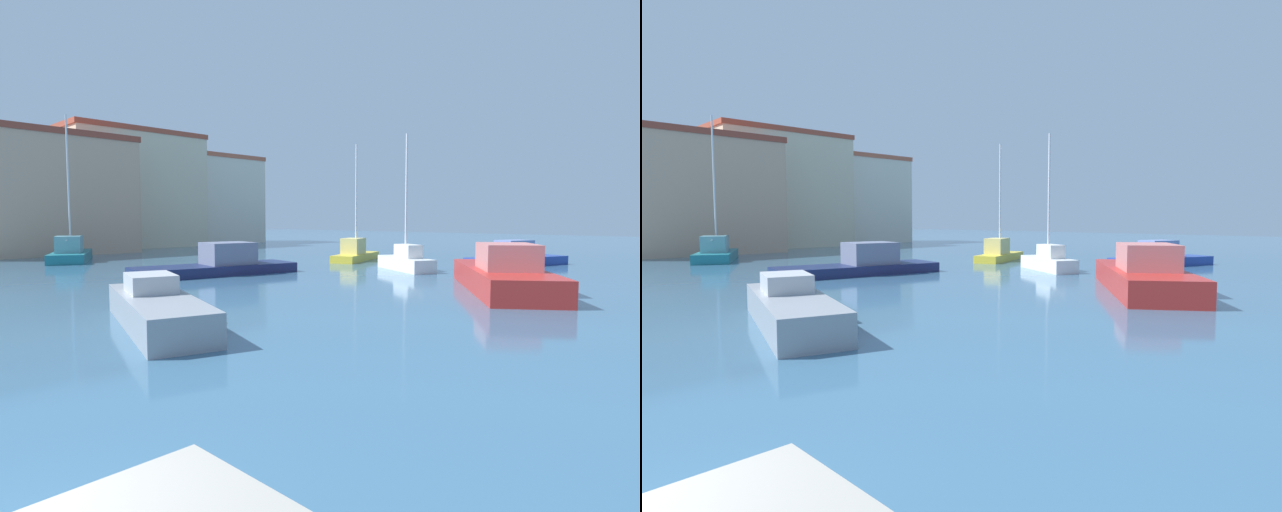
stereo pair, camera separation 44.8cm
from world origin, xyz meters
TOP-DOWN VIEW (x-y plane):
  - water at (15.00, 20.00)m, footprint 160.00×160.00m
  - sailboat_yellow_behind_lamppost at (27.38, 18.75)m, footprint 6.11×3.55m
  - motorboat_blue_far_left at (31.71, 8.93)m, footprint 7.35×4.30m
  - sailboat_white_near_pier at (24.35, 12.36)m, footprint 3.40×4.76m
  - motorboat_grey_far_right at (6.75, 8.75)m, footprint 3.64×6.91m
  - motorboat_red_inner_mooring at (20.10, 4.65)m, footprint 8.79×7.52m
  - sailboat_teal_center_channel at (13.13, 32.99)m, footprint 5.19×7.53m
  - motorboat_navy_outer_mooring at (15.64, 18.46)m, footprint 9.07×4.32m
  - warehouse_block at (14.24, 42.21)m, footprint 13.71×8.66m
  - waterfront_apartments at (24.19, 45.92)m, footprint 13.83×6.81m
  - harbor_office at (36.42, 47.97)m, footprint 9.03×6.70m

SIDE VIEW (x-z plane):
  - water at x=15.00m, z-range 0.00..0.00m
  - motorboat_grey_far_right at x=6.75m, z-range -0.19..1.21m
  - motorboat_blue_far_left at x=31.71m, z-range -0.29..1.35m
  - motorboat_navy_outer_mooring at x=15.64m, z-range -0.30..1.42m
  - sailboat_white_near_pier at x=24.35m, z-range -3.34..4.53m
  - sailboat_yellow_behind_lamppost at x=27.38m, z-range -3.53..4.73m
  - sailboat_teal_center_channel at x=13.13m, z-range -4.49..5.75m
  - motorboat_red_inner_mooring at x=20.10m, z-range -0.33..1.68m
  - warehouse_block at x=14.24m, z-range 0.01..10.14m
  - harbor_office at x=36.42m, z-range 0.01..10.64m
  - waterfront_apartments at x=24.19m, z-range 0.01..12.00m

